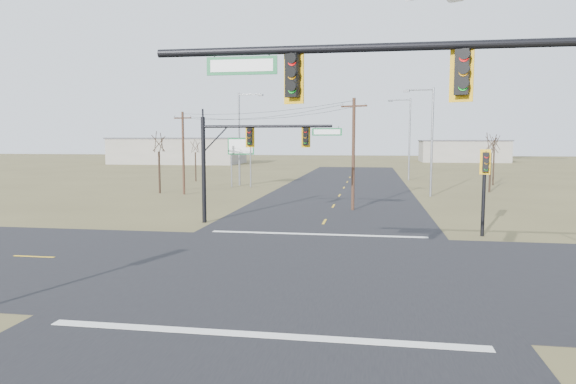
% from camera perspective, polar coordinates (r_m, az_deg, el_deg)
% --- Properties ---
extents(ground, '(320.00, 320.00, 0.00)m').
position_cam_1_polar(ground, '(21.36, 1.15, -8.40)').
color(ground, brown).
rests_on(ground, ground).
extents(road_ew, '(160.00, 14.00, 0.02)m').
position_cam_1_polar(road_ew, '(21.36, 1.15, -8.38)').
color(road_ew, black).
rests_on(road_ew, ground).
extents(road_ns, '(14.00, 160.00, 0.02)m').
position_cam_1_polar(road_ns, '(21.36, 1.15, -8.37)').
color(road_ns, black).
rests_on(road_ns, ground).
extents(stop_bar_near, '(12.00, 0.40, 0.01)m').
position_cam_1_polar(stop_bar_near, '(14.31, -3.21, -15.56)').
color(stop_bar_near, silver).
rests_on(stop_bar_near, road_ns).
extents(stop_bar_far, '(12.00, 0.40, 0.01)m').
position_cam_1_polar(stop_bar_far, '(28.63, 3.26, -4.70)').
color(stop_bar_far, silver).
rests_on(stop_bar_far, road_ns).
extents(mast_arm_near, '(11.63, 0.58, 8.03)m').
position_cam_1_polar(mast_arm_near, '(12.95, 20.89, 7.93)').
color(mast_arm_near, black).
rests_on(mast_arm_near, ground).
extents(mast_arm_far, '(8.83, 0.54, 6.68)m').
position_cam_1_polar(mast_arm_far, '(32.01, -4.14, 5.07)').
color(mast_arm_far, black).
rests_on(mast_arm_far, ground).
extents(pedestal_signal_ne, '(0.65, 0.57, 4.76)m').
position_cam_1_polar(pedestal_signal_ne, '(29.61, 21.04, 1.89)').
color(pedestal_signal_ne, black).
rests_on(pedestal_signal_ne, ground).
extents(utility_pole_near, '(1.94, 0.85, 8.33)m').
position_cam_1_polar(utility_pole_near, '(38.52, 7.28, 4.45)').
color(utility_pole_near, '#472D1E').
rests_on(utility_pole_near, ground).
extents(utility_pole_far, '(1.90, 0.66, 7.95)m').
position_cam_1_polar(utility_pole_far, '(50.48, -11.56, 4.47)').
color(utility_pole_far, '#472D1E').
rests_on(utility_pole_far, ground).
extents(highway_sign, '(2.92, 0.35, 5.48)m').
position_cam_1_polar(highway_sign, '(57.32, -5.26, 4.43)').
color(highway_sign, slate).
rests_on(highway_sign, ground).
extents(streetlight_a, '(2.82, 0.44, 10.05)m').
position_cam_1_polar(streetlight_a, '(49.46, 15.46, 6.04)').
color(streetlight_a, slate).
rests_on(streetlight_a, ground).
extents(streetlight_b, '(2.98, 0.38, 10.66)m').
position_cam_1_polar(streetlight_b, '(69.29, 13.17, 6.25)').
color(streetlight_b, slate).
rests_on(streetlight_b, ground).
extents(streetlight_c, '(2.98, 0.42, 10.66)m').
position_cam_1_polar(streetlight_c, '(59.78, -5.23, 6.47)').
color(streetlight_c, slate).
rests_on(streetlight_c, ground).
extents(bare_tree_a, '(3.23, 3.23, 6.47)m').
position_cam_1_polar(bare_tree_a, '(52.20, -14.18, 5.48)').
color(bare_tree_a, black).
rests_on(bare_tree_a, ground).
extents(bare_tree_b, '(2.40, 2.40, 5.67)m').
position_cam_1_polar(bare_tree_b, '(66.54, -10.27, 5.08)').
color(bare_tree_b, black).
rests_on(bare_tree_b, ground).
extents(bare_tree_c, '(2.79, 2.79, 6.33)m').
position_cam_1_polar(bare_tree_c, '(55.57, 21.65, 5.10)').
color(bare_tree_c, black).
rests_on(bare_tree_c, ground).
extents(bare_tree_d, '(3.07, 3.07, 6.26)m').
position_cam_1_polar(bare_tree_d, '(64.21, 21.96, 5.18)').
color(bare_tree_d, black).
rests_on(bare_tree_d, ground).
extents(warehouse_left, '(28.00, 14.00, 5.50)m').
position_cam_1_polar(warehouse_left, '(118.57, -12.06, 4.44)').
color(warehouse_left, '#9C968A').
rests_on(warehouse_left, ground).
extents(warehouse_mid, '(20.00, 12.00, 5.00)m').
position_cam_1_polar(warehouse_mid, '(132.40, 18.85, 4.28)').
color(warehouse_mid, '#9C968A').
rests_on(warehouse_mid, ground).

